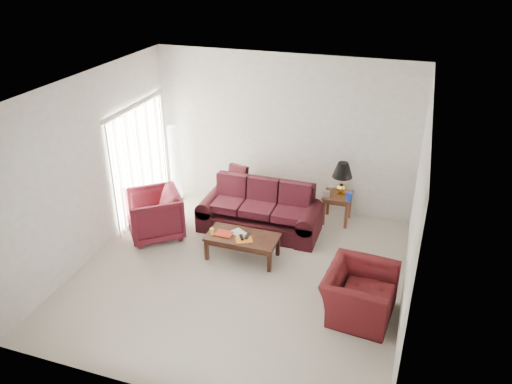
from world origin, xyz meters
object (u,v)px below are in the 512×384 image
sofa (259,209)px  coffee_table (243,247)px  armchair_right (359,293)px  armchair_left (154,215)px  floor_lamp (175,163)px  end_table (337,208)px

sofa → coffee_table: size_ratio=1.83×
armchair_right → armchair_left: bearing=81.0°
floor_lamp → armchair_right: bearing=-30.9°
armchair_left → armchair_right: bearing=37.1°
sofa → end_table: 1.50m
armchair_right → coffee_table: armchair_right is taller
sofa → armchair_left: bearing=-151.3°
armchair_left → coffee_table: size_ratio=0.78×
armchair_right → coffee_table: bearing=74.0°
end_table → armchair_right: size_ratio=0.53×
armchair_right → end_table: bearing=22.4°
end_table → coffee_table: size_ratio=0.47×
end_table → armchair_left: 3.36m
sofa → floor_lamp: 2.13m
armchair_left → armchair_right: (3.75, -0.97, -0.08)m
floor_lamp → armchair_right: (4.02, -2.40, -0.44)m
sofa → armchair_left: size_ratio=2.33×
armchair_right → sofa: bearing=55.3°
sofa → floor_lamp: bearing=166.3°
sofa → end_table: bearing=36.7°
floor_lamp → armchair_left: floor_lamp is taller
armchair_left → coffee_table: 1.74m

